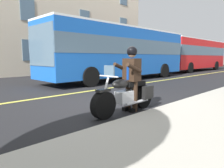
% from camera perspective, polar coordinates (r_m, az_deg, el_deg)
% --- Properties ---
extents(ground_plane, '(80.00, 80.00, 0.00)m').
position_cam_1_polar(ground_plane, '(6.72, -3.40, -5.08)').
color(ground_plane, black).
extents(lane_center_stripe, '(60.00, 0.16, 0.01)m').
position_cam_1_polar(lane_center_stripe, '(8.30, -12.62, -2.83)').
color(lane_center_stripe, '#E5DB4C').
rests_on(lane_center_stripe, ground_plane).
extents(motorcycle_main, '(2.21, 0.60, 1.26)m').
position_cam_1_polar(motorcycle_main, '(5.47, 4.07, -3.15)').
color(motorcycle_main, black).
rests_on(motorcycle_main, ground_plane).
extents(rider_main, '(0.62, 0.55, 1.74)m').
position_cam_1_polar(rider_main, '(5.54, 5.37, 3.07)').
color(rider_main, black).
rests_on(rider_main, ground_plane).
extents(bus_near, '(11.05, 2.70, 3.30)m').
position_cam_1_polar(bus_near, '(24.19, 21.77, 7.85)').
color(bus_near, red).
rests_on(bus_near, ground_plane).
extents(bus_far, '(11.05, 2.70, 3.30)m').
position_cam_1_polar(bus_far, '(13.50, 2.63, 9.17)').
color(bus_far, blue).
rests_on(bus_far, ground_plane).
extents(building_backdrop, '(26.98, 6.06, 10.93)m').
position_cam_1_polar(building_backdrop, '(20.52, -25.80, 17.93)').
color(building_backdrop, beige).
rests_on(building_backdrop, ground_plane).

